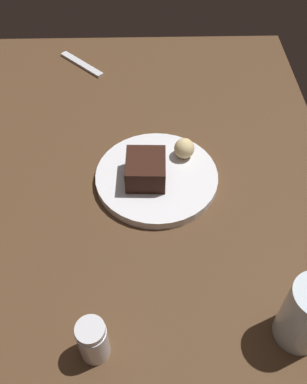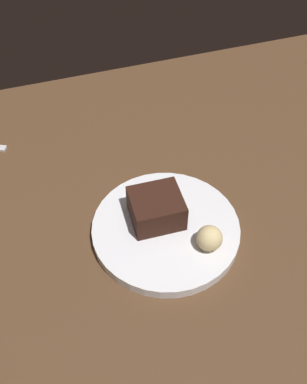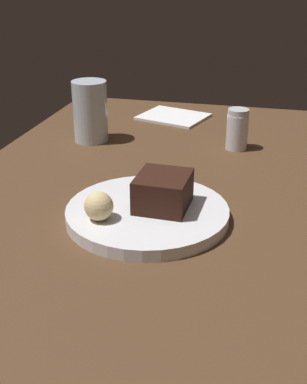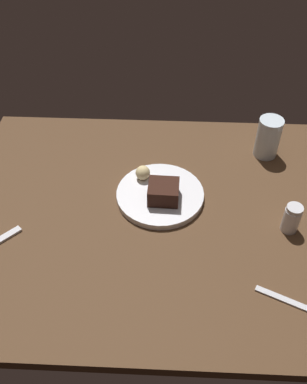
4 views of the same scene
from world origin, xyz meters
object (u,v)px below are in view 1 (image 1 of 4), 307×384
Objects in this scene: chocolate_cake_slice at (146,169)px; dessert_plate at (157,178)px; salt_shaker at (93,340)px; water_glass at (307,315)px; dessert_spoon at (82,64)px; bread_roll at (184,148)px.

dessert_plate is at bearing -66.08° from chocolate_cake_slice.
salt_shaker is 0.65× the size of water_glass.
water_glass reaches higher than dessert_plate.
salt_shaker is 30.27cm from water_glass.
dessert_spoon is at bearing 28.11° from water_glass.
water_glass reaches higher than chocolate_cake_slice.
chocolate_cake_slice reaches higher than dessert_plate.
salt_shaker reaches higher than dessert_spoon.
water_glass is at bearing -17.15° from dessert_spoon.
salt_shaker is 75.01cm from dessert_spoon.
chocolate_cake_slice is at bearing 36.26° from water_glass.
water_glass reaches higher than dessert_spoon.
dessert_plate is 2.94× the size of salt_shaker.
dessert_plate is 8.15cm from bread_roll.
salt_shaker is (-32.57, 7.76, -0.28)cm from chocolate_cake_slice.
water_glass is (-31.42, -20.23, 5.34)cm from dessert_plate.
water_glass is at bearing -147.22° from dessert_plate.
water_glass reaches higher than salt_shaker.
chocolate_cake_slice is 1.99× the size of bread_roll.
bread_roll is at bearing -11.39° from dessert_spoon.
bread_roll is at bearing -52.29° from chocolate_cake_slice.
dessert_spoon is at bearing 24.22° from dessert_plate.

